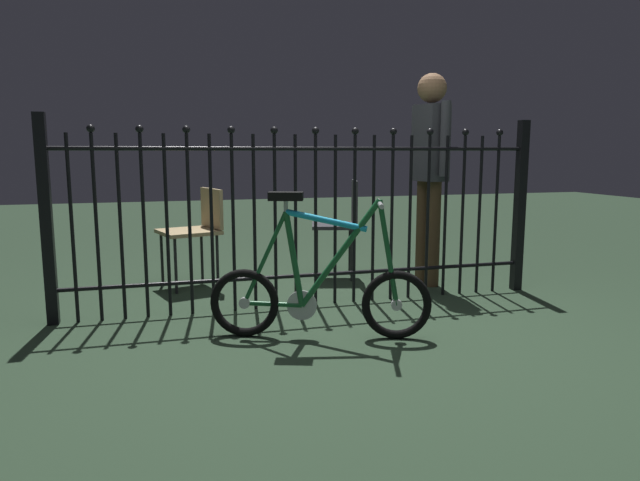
{
  "coord_description": "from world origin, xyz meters",
  "views": [
    {
      "loc": [
        -1.04,
        -3.21,
        1.11
      ],
      "look_at": [
        -0.07,
        0.21,
        0.55
      ],
      "focal_mm": 32.23,
      "sensor_mm": 36.0,
      "label": 1
    }
  ],
  "objects_px": {
    "bicycle": "(320,290)",
    "person_visitor": "(430,159)",
    "chair_tan": "(197,225)",
    "chair_charcoal": "(343,218)"
  },
  "relations": [
    {
      "from": "bicycle",
      "to": "person_visitor",
      "type": "height_order",
      "value": "person_visitor"
    },
    {
      "from": "chair_tan",
      "to": "person_visitor",
      "type": "relative_size",
      "value": 0.47
    },
    {
      "from": "bicycle",
      "to": "person_visitor",
      "type": "distance_m",
      "value": 1.83
    },
    {
      "from": "chair_charcoal",
      "to": "person_visitor",
      "type": "bearing_deg",
      "value": -35.68
    },
    {
      "from": "bicycle",
      "to": "chair_charcoal",
      "type": "distance_m",
      "value": 1.69
    },
    {
      "from": "chair_tan",
      "to": "person_visitor",
      "type": "bearing_deg",
      "value": -14.17
    },
    {
      "from": "bicycle",
      "to": "person_visitor",
      "type": "xyz_separation_m",
      "value": [
        1.25,
        1.11,
        0.75
      ]
    },
    {
      "from": "chair_charcoal",
      "to": "chair_tan",
      "type": "bearing_deg",
      "value": 178.49
    },
    {
      "from": "person_visitor",
      "to": "chair_charcoal",
      "type": "bearing_deg",
      "value": 144.32
    },
    {
      "from": "bicycle",
      "to": "chair_tan",
      "type": "bearing_deg",
      "value": 110.71
    }
  ]
}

